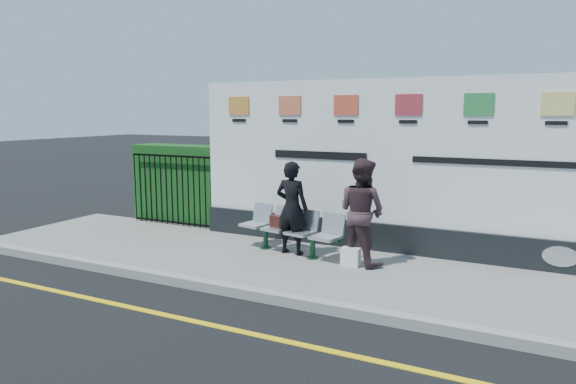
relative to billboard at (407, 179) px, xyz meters
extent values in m
plane|color=black|center=(-0.50, -3.85, -1.42)|extent=(80.00, 80.00, 0.00)
cube|color=slate|center=(-0.50, -1.35, -1.36)|extent=(14.00, 3.00, 0.12)
cube|color=gray|center=(-0.50, -2.85, -1.35)|extent=(14.00, 0.18, 0.14)
cube|color=yellow|center=(-0.50, -3.85, -1.42)|extent=(14.00, 0.10, 0.01)
cube|color=black|center=(0.00, 0.00, -1.05)|extent=(8.00, 0.30, 0.50)
cube|color=white|center=(0.00, 0.00, 0.45)|extent=(8.00, 0.14, 2.50)
cube|color=#164817|center=(-5.08, 0.45, -0.45)|extent=(2.35, 0.70, 1.70)
imported|color=black|center=(-1.74, -0.94, -0.49)|extent=(0.60, 0.40, 1.61)
imported|color=#3D272D|center=(-0.48, -0.97, -0.44)|extent=(1.01, 0.90, 1.71)
cube|color=black|center=(-2.06, -0.89, -0.77)|extent=(0.28, 0.19, 0.21)
cube|color=white|center=(-0.58, -1.17, -1.15)|extent=(0.29, 0.18, 0.29)
camera|label=1|loc=(2.01, -8.71, 1.14)|focal=32.00mm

